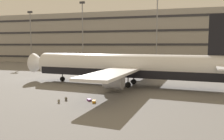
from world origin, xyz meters
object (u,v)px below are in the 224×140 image
Objects in this scene: suitcase_scuffed at (94,102)px; backpack_upright at (66,99)px; suitcase_small at (89,100)px; backpack_navy at (59,101)px; airliner at (126,67)px.

backpack_upright is (-3.66, 0.14, 0.06)m from suitcase_scuffed.
backpack_upright reaches higher than suitcase_small.
suitcase_small is at bearing 31.88° from backpack_navy.
backpack_navy is (-3.95, -1.18, 0.06)m from suitcase_scuffed.
suitcase_scuffed is 1.73× the size of backpack_upright.
backpack_navy reaches higher than suitcase_scuffed.
airliner reaches higher than suitcase_small.
backpack_upright is at bearing -111.76° from airliner.
backpack_navy is 1.34m from backpack_upright.
suitcase_small is 2.84m from backpack_upright.
suitcase_scuffed is 3.67m from backpack_upright.
suitcase_small is (-2.08, -11.60, -3.00)m from airliner.
airliner is at bearing 84.44° from suitcase_scuffed.
airliner is 80.55× the size of backpack_upright.
backpack_upright reaches higher than suitcase_scuffed.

